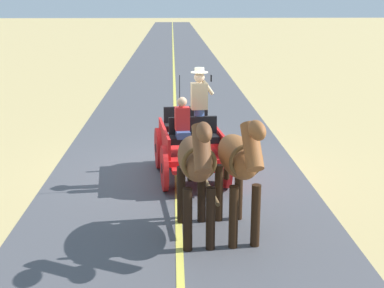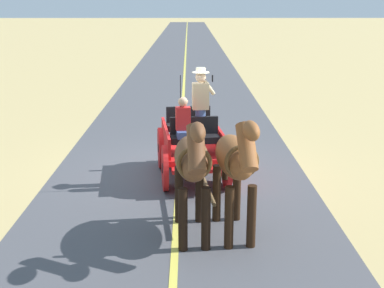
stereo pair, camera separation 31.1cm
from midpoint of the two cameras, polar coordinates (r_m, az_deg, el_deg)
name	(u,v)px [view 2 (the right image)]	position (r m, az deg, el deg)	size (l,w,h in m)	color
ground_plane	(179,170)	(12.27, -0.67, -2.88)	(200.00, 200.00, 0.00)	tan
road_surface	(179,170)	(12.27, -0.67, -2.86)	(5.79, 160.00, 0.01)	#4C4C51
road_centre_stripe	(179,170)	(12.27, -0.67, -2.84)	(0.12, 160.00, 0.00)	#DBCC4C
horse_drawn_carriage	(192,143)	(11.51, 0.80, 0.12)	(1.67, 4.52, 2.50)	red
horse_near_side	(236,161)	(8.57, 5.80, -1.87)	(0.76, 2.15, 2.21)	brown
horse_off_side	(192,163)	(8.44, 1.08, -2.05)	(0.67, 2.14, 2.21)	brown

